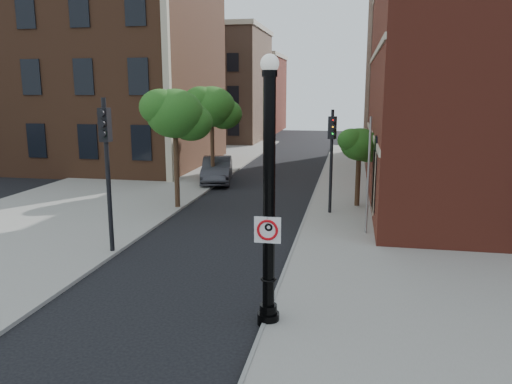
% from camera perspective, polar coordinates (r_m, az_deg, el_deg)
% --- Properties ---
extents(ground, '(120.00, 120.00, 0.00)m').
position_cam_1_polar(ground, '(13.81, -7.11, -12.94)').
color(ground, black).
rests_on(ground, ground).
extents(sidewalk_right, '(8.00, 60.00, 0.12)m').
position_cam_1_polar(sidewalk_right, '(22.72, 15.66, -3.25)').
color(sidewalk_right, gray).
rests_on(sidewalk_right, ground).
extents(sidewalk_left, '(10.00, 50.00, 0.12)m').
position_cam_1_polar(sidewalk_left, '(33.11, -12.37, 1.50)').
color(sidewalk_left, gray).
rests_on(sidewalk_left, ground).
extents(curb_edge, '(0.10, 60.00, 0.14)m').
position_cam_1_polar(curb_edge, '(22.72, 5.68, -2.84)').
color(curb_edge, gray).
rests_on(curb_edge, ground).
extents(victorian_building, '(18.60, 14.60, 17.95)m').
position_cam_1_polar(victorian_building, '(41.20, -18.82, 15.22)').
color(victorian_building, brown).
rests_on(victorian_building, ground).
extents(bg_building_tan_a, '(12.00, 12.00, 12.00)m').
position_cam_1_polar(bg_building_tan_a, '(58.16, -5.14, 11.84)').
color(bg_building_tan_a, brown).
rests_on(bg_building_tan_a, ground).
extents(bg_building_red, '(12.00, 12.00, 10.00)m').
position_cam_1_polar(bg_building_red, '(71.73, -1.99, 11.02)').
color(bg_building_red, maroon).
rests_on(bg_building_red, ground).
extents(lamppost, '(0.55, 0.55, 6.51)m').
position_cam_1_polar(lamppost, '(11.81, 1.49, -1.66)').
color(lamppost, black).
rests_on(lamppost, ground).
extents(no_parking_sign, '(0.64, 0.07, 0.64)m').
position_cam_1_polar(no_parking_sign, '(11.79, 1.33, -4.34)').
color(no_parking_sign, white).
rests_on(no_parking_sign, ground).
extents(parked_car, '(2.64, 5.15, 1.62)m').
position_cam_1_polar(parked_car, '(31.24, -4.47, 2.53)').
color(parked_car, '#2D2D32').
rests_on(parked_car, ground).
extents(traffic_signal_left, '(0.35, 0.45, 5.47)m').
position_cam_1_polar(traffic_signal_left, '(17.77, -16.74, 4.55)').
color(traffic_signal_left, black).
rests_on(traffic_signal_left, ground).
extents(traffic_signal_right, '(0.39, 0.43, 4.85)m').
position_cam_1_polar(traffic_signal_right, '(22.93, 8.67, 5.35)').
color(traffic_signal_right, black).
rests_on(traffic_signal_right, ground).
extents(utility_pole, '(0.09, 0.09, 4.72)m').
position_cam_1_polar(utility_pole, '(19.96, 12.71, 1.63)').
color(utility_pole, '#999999').
rests_on(utility_pole, ground).
extents(street_tree_a, '(3.20, 2.89, 5.77)m').
position_cam_1_polar(street_tree_a, '(24.06, -9.14, 8.70)').
color(street_tree_a, '#321F14').
rests_on(street_tree_a, ground).
extents(street_tree_b, '(3.29, 2.97, 5.92)m').
position_cam_1_polar(street_tree_b, '(30.01, -4.99, 9.58)').
color(street_tree_b, '#321F14').
rests_on(street_tree_b, ground).
extents(street_tree_c, '(2.18, 1.97, 3.92)m').
position_cam_1_polar(street_tree_c, '(24.65, 11.78, 5.23)').
color(street_tree_c, '#321F14').
rests_on(street_tree_c, ground).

